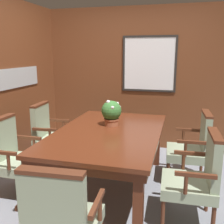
{
  "coord_description": "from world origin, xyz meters",
  "views": [
    {
      "loc": [
        0.81,
        -2.78,
        1.69
      ],
      "look_at": [
        -0.02,
        0.3,
        0.96
      ],
      "focal_mm": 42.0,
      "sensor_mm": 36.0,
      "label": 1
    }
  ],
  "objects": [
    {
      "name": "ground_plane",
      "position": [
        0.0,
        0.0,
        0.0
      ],
      "size": [
        14.0,
        14.0,
        0.0
      ],
      "primitive_type": "plane",
      "color": "gray"
    },
    {
      "name": "potted_plant",
      "position": [
        -0.05,
        0.4,
        0.93
      ],
      "size": [
        0.26,
        0.27,
        0.34
      ],
      "color": "#9E5638",
      "rests_on": "dining_table"
    },
    {
      "name": "wall_back",
      "position": [
        0.0,
        1.81,
        1.23
      ],
      "size": [
        7.2,
        0.08,
        2.45
      ],
      "color": "brown",
      "rests_on": "ground_plane"
    },
    {
      "name": "chair_left_far",
      "position": [
        -1.07,
        0.62,
        0.5
      ],
      "size": [
        0.55,
        0.58,
        0.95
      ],
      "rotation": [
        0.0,
        0.0,
        1.64
      ],
      "color": "#562B19",
      "rests_on": "ground_plane"
    },
    {
      "name": "chair_head_near",
      "position": [
        0.01,
        -1.25,
        0.5
      ],
      "size": [
        0.58,
        0.55,
        0.95
      ],
      "rotation": [
        0.0,
        0.0,
        3.21
      ],
      "color": "#562B19",
      "rests_on": "ground_plane"
    },
    {
      "name": "dining_table",
      "position": [
        -0.02,
        0.15,
        0.67
      ],
      "size": [
        1.24,
        1.96,
        0.76
      ],
      "color": "#562614",
      "rests_on": "ground_plane"
    },
    {
      "name": "chair_left_near",
      "position": [
        -1.07,
        -0.27,
        0.5
      ],
      "size": [
        0.52,
        0.56,
        0.95
      ],
      "rotation": [
        0.0,
        0.0,
        1.58
      ],
      "color": "#562B19",
      "rests_on": "ground_plane"
    },
    {
      "name": "chair_right_near",
      "position": [
        1.0,
        -0.28,
        0.5
      ],
      "size": [
        0.54,
        0.57,
        0.95
      ],
      "rotation": [
        0.0,
        0.0,
        -1.53
      ],
      "color": "#562B19",
      "rests_on": "ground_plane"
    },
    {
      "name": "chair_right_far",
      "position": [
        1.0,
        0.61,
        0.5
      ],
      "size": [
        0.54,
        0.57,
        0.95
      ],
      "rotation": [
        0.0,
        0.0,
        -1.52
      ],
      "color": "#562B19",
      "rests_on": "ground_plane"
    }
  ]
}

